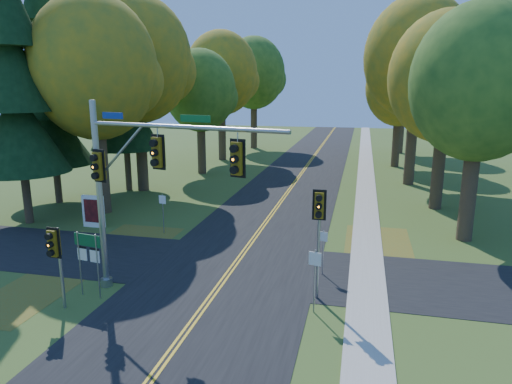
% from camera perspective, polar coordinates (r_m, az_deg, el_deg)
% --- Properties ---
extents(ground, '(160.00, 160.00, 0.00)m').
position_cam_1_polar(ground, '(20.31, -4.38, -11.35)').
color(ground, '#3F561E').
rests_on(ground, ground).
extents(road_main, '(8.00, 160.00, 0.02)m').
position_cam_1_polar(road_main, '(20.31, -4.38, -11.32)').
color(road_main, black).
rests_on(road_main, ground).
extents(road_cross, '(60.00, 6.00, 0.02)m').
position_cam_1_polar(road_cross, '(22.06, -2.81, -9.25)').
color(road_cross, black).
rests_on(road_cross, ground).
extents(centerline_left, '(0.10, 160.00, 0.01)m').
position_cam_1_polar(centerline_left, '(20.33, -4.65, -11.25)').
color(centerline_left, gold).
rests_on(centerline_left, road_main).
extents(centerline_right, '(0.10, 160.00, 0.01)m').
position_cam_1_polar(centerline_right, '(20.27, -4.10, -11.31)').
color(centerline_right, gold).
rests_on(centerline_right, road_main).
extents(sidewalk_east, '(1.60, 160.00, 0.06)m').
position_cam_1_polar(sidewalk_east, '(19.50, 13.74, -12.70)').
color(sidewalk_east, '#9E998E').
rests_on(sidewalk_east, ground).
extents(leaf_patch_w_near, '(4.00, 6.00, 0.00)m').
position_cam_1_polar(leaf_patch_w_near, '(26.18, -15.47, -6.09)').
color(leaf_patch_w_near, brown).
rests_on(leaf_patch_w_near, ground).
extents(leaf_patch_e, '(3.50, 8.00, 0.00)m').
position_cam_1_polar(leaf_patch_e, '(25.08, 15.05, -6.91)').
color(leaf_patch_e, brown).
rests_on(leaf_patch_e, ground).
extents(leaf_patch_w_far, '(3.00, 5.00, 0.00)m').
position_cam_1_polar(leaf_patch_w_far, '(21.38, -26.99, -11.51)').
color(leaf_patch_w_far, brown).
rests_on(leaf_patch_w_far, ground).
extents(tree_w_a, '(8.00, 8.00, 14.15)m').
position_cam_1_polar(tree_w_a, '(31.81, -19.38, 14.34)').
color(tree_w_a, '#38281C').
rests_on(tree_w_a, ground).
extents(tree_e_a, '(7.20, 7.20, 12.73)m').
position_cam_1_polar(tree_e_a, '(27.04, 26.35, 12.07)').
color(tree_e_a, '#38281C').
rests_on(tree_e_a, ground).
extents(tree_w_b, '(8.60, 8.60, 15.38)m').
position_cam_1_polar(tree_w_b, '(38.15, -14.56, 15.65)').
color(tree_w_b, '#38281C').
rests_on(tree_w_b, ground).
extents(tree_e_b, '(7.60, 7.60, 13.33)m').
position_cam_1_polar(tree_e_b, '(33.61, 22.81, 12.96)').
color(tree_e_b, '#38281C').
rests_on(tree_e_b, ground).
extents(tree_w_c, '(6.80, 6.80, 11.91)m').
position_cam_1_polar(tree_w_c, '(44.75, -6.90, 12.41)').
color(tree_w_c, '#38281C').
rests_on(tree_w_c, ground).
extents(tree_e_c, '(8.80, 8.80, 15.79)m').
position_cam_1_polar(tree_e_c, '(41.58, 19.66, 15.48)').
color(tree_e_c, '#38281C').
rests_on(tree_e_c, ground).
extents(tree_w_d, '(8.20, 8.20, 14.56)m').
position_cam_1_polar(tree_w_d, '(53.21, -4.28, 14.54)').
color(tree_w_d, '#38281C').
rests_on(tree_w_d, ground).
extents(tree_e_d, '(7.00, 7.00, 12.32)m').
position_cam_1_polar(tree_e_d, '(50.61, 17.62, 12.31)').
color(tree_e_d, '#38281C').
rests_on(tree_e_d, ground).
extents(tree_w_e, '(8.40, 8.40, 14.97)m').
position_cam_1_polar(tree_w_e, '(63.42, -0.19, 14.59)').
color(tree_w_e, '#38281C').
rests_on(tree_w_e, ground).
extents(tree_e_e, '(7.80, 7.80, 13.74)m').
position_cam_1_polar(tree_e_e, '(61.38, 18.11, 13.20)').
color(tree_e_e, '#38281C').
rests_on(tree_e_e, ground).
extents(pine_a, '(5.60, 5.60, 19.48)m').
position_cam_1_polar(pine_a, '(31.06, -28.16, 13.05)').
color(pine_a, '#38281C').
rests_on(pine_a, ground).
extents(pine_b, '(5.60, 5.60, 17.31)m').
position_cam_1_polar(pine_b, '(35.89, -24.54, 11.57)').
color(pine_b, '#38281C').
rests_on(pine_b, ground).
extents(pine_c, '(5.60, 5.60, 20.56)m').
position_cam_1_polar(pine_c, '(38.47, -16.45, 14.50)').
color(pine_c, '#38281C').
rests_on(pine_c, ground).
extents(traffic_mast, '(8.46, 2.30, 7.87)m').
position_cam_1_polar(traffic_mast, '(18.14, -14.55, 2.09)').
color(traffic_mast, '#989BA0').
rests_on(traffic_mast, ground).
extents(east_signal_pole, '(0.53, 0.61, 4.57)m').
position_cam_1_polar(east_signal_pole, '(17.74, 7.88, -3.16)').
color(east_signal_pole, gray).
rests_on(east_signal_pole, ground).
extents(ped_signal_pole, '(0.53, 0.61, 3.33)m').
position_cam_1_polar(ped_signal_pole, '(18.64, -23.84, -6.57)').
color(ped_signal_pole, '#92949A').
rests_on(ped_signal_pole, ground).
extents(route_sign_cluster, '(1.26, 0.24, 2.73)m').
position_cam_1_polar(route_sign_cluster, '(19.58, -20.26, -7.04)').
color(route_sign_cluster, gray).
rests_on(route_sign_cluster, ground).
extents(info_kiosk, '(1.43, 0.25, 1.97)m').
position_cam_1_polar(info_kiosk, '(29.38, -19.65, -2.31)').
color(info_kiosk, white).
rests_on(info_kiosk, ground).
extents(reg_sign_e_north, '(0.39, 0.15, 2.11)m').
position_cam_1_polar(reg_sign_e_north, '(20.86, 8.38, -6.51)').
color(reg_sign_e_north, gray).
rests_on(reg_sign_e_north, ground).
extents(reg_sign_e_south, '(0.47, 0.16, 2.51)m').
position_cam_1_polar(reg_sign_e_south, '(17.34, 7.35, -9.65)').
color(reg_sign_e_south, gray).
rests_on(reg_sign_e_south, ground).
extents(reg_sign_w, '(0.44, 0.10, 2.33)m').
position_cam_1_polar(reg_sign_w, '(26.93, -11.58, -1.80)').
color(reg_sign_w, gray).
rests_on(reg_sign_w, ground).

